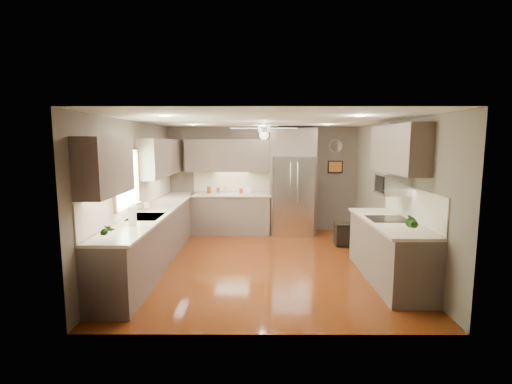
{
  "coord_description": "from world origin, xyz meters",
  "views": [
    {
      "loc": [
        -0.12,
        -6.39,
        2.13
      ],
      "look_at": [
        -0.14,
        0.6,
        1.19
      ],
      "focal_mm": 26.0,
      "sensor_mm": 36.0,
      "label": 1
    }
  ],
  "objects_px": {
    "canister_a": "(209,190)",
    "stool": "(344,234)",
    "potted_plant_left": "(106,230)",
    "refrigerator": "(292,183)",
    "canister_b": "(218,191)",
    "canister_c": "(226,190)",
    "microwave": "(392,184)",
    "soap_bottle": "(147,205)",
    "paper_towel": "(132,216)",
    "potted_plant_right": "(412,222)",
    "bowl": "(248,192)",
    "canister_d": "(241,191)"
  },
  "relations": [
    {
      "from": "refrigerator",
      "to": "paper_towel",
      "type": "bearing_deg",
      "value": -128.53
    },
    {
      "from": "canister_a",
      "to": "stool",
      "type": "distance_m",
      "value": 3.24
    },
    {
      "from": "canister_b",
      "to": "paper_towel",
      "type": "bearing_deg",
      "value": -105.03
    },
    {
      "from": "soap_bottle",
      "to": "canister_d",
      "type": "bearing_deg",
      "value": 53.42
    },
    {
      "from": "microwave",
      "to": "refrigerator",
      "type": "bearing_deg",
      "value": 116.09
    },
    {
      "from": "canister_d",
      "to": "potted_plant_left",
      "type": "height_order",
      "value": "potted_plant_left"
    },
    {
      "from": "microwave",
      "to": "paper_towel",
      "type": "bearing_deg",
      "value": -171.49
    },
    {
      "from": "canister_d",
      "to": "refrigerator",
      "type": "height_order",
      "value": "refrigerator"
    },
    {
      "from": "microwave",
      "to": "soap_bottle",
      "type": "bearing_deg",
      "value": 171.29
    },
    {
      "from": "soap_bottle",
      "to": "bowl",
      "type": "height_order",
      "value": "soap_bottle"
    },
    {
      "from": "potted_plant_right",
      "to": "bowl",
      "type": "height_order",
      "value": "potted_plant_right"
    },
    {
      "from": "canister_d",
      "to": "canister_a",
      "type": "bearing_deg",
      "value": 175.69
    },
    {
      "from": "canister_d",
      "to": "potted_plant_left",
      "type": "bearing_deg",
      "value": -108.85
    },
    {
      "from": "bowl",
      "to": "stool",
      "type": "relative_size",
      "value": 0.49
    },
    {
      "from": "potted_plant_left",
      "to": "refrigerator",
      "type": "bearing_deg",
      "value": 57.73
    },
    {
      "from": "canister_b",
      "to": "stool",
      "type": "distance_m",
      "value": 3.02
    },
    {
      "from": "potted_plant_left",
      "to": "soap_bottle",
      "type": "bearing_deg",
      "value": 93.61
    },
    {
      "from": "refrigerator",
      "to": "potted_plant_left",
      "type": "bearing_deg",
      "value": -122.27
    },
    {
      "from": "canister_c",
      "to": "soap_bottle",
      "type": "height_order",
      "value": "soap_bottle"
    },
    {
      "from": "canister_a",
      "to": "stool",
      "type": "height_order",
      "value": "canister_a"
    },
    {
      "from": "bowl",
      "to": "microwave",
      "type": "bearing_deg",
      "value": -49.51
    },
    {
      "from": "canister_b",
      "to": "refrigerator",
      "type": "xyz_separation_m",
      "value": [
        1.73,
        -0.04,
        0.18
      ]
    },
    {
      "from": "potted_plant_left",
      "to": "refrigerator",
      "type": "distance_m",
      "value": 4.95
    },
    {
      "from": "canister_b",
      "to": "canister_a",
      "type": "bearing_deg",
      "value": 164.65
    },
    {
      "from": "potted_plant_right",
      "to": "bowl",
      "type": "bearing_deg",
      "value": 119.98
    },
    {
      "from": "refrigerator",
      "to": "paper_towel",
      "type": "distance_m",
      "value": 4.22
    },
    {
      "from": "potted_plant_left",
      "to": "paper_towel",
      "type": "relative_size",
      "value": 0.94
    },
    {
      "from": "potted_plant_left",
      "to": "paper_towel",
      "type": "xyz_separation_m",
      "value": [
        0.02,
        0.89,
        0.0
      ]
    },
    {
      "from": "stool",
      "to": "paper_towel",
      "type": "height_order",
      "value": "paper_towel"
    },
    {
      "from": "soap_bottle",
      "to": "bowl",
      "type": "bearing_deg",
      "value": 50.93
    },
    {
      "from": "bowl",
      "to": "stool",
      "type": "distance_m",
      "value": 2.41
    },
    {
      "from": "potted_plant_right",
      "to": "stool",
      "type": "bearing_deg",
      "value": 94.57
    },
    {
      "from": "canister_b",
      "to": "potted_plant_right",
      "type": "distance_m",
      "value": 4.84
    },
    {
      "from": "bowl",
      "to": "microwave",
      "type": "distance_m",
      "value": 3.68
    },
    {
      "from": "paper_towel",
      "to": "canister_c",
      "type": "bearing_deg",
      "value": 72.24
    },
    {
      "from": "canister_d",
      "to": "microwave",
      "type": "height_order",
      "value": "microwave"
    },
    {
      "from": "soap_bottle",
      "to": "paper_towel",
      "type": "bearing_deg",
      "value": -83.06
    },
    {
      "from": "canister_a",
      "to": "paper_towel",
      "type": "relative_size",
      "value": 0.53
    },
    {
      "from": "canister_c",
      "to": "soap_bottle",
      "type": "xyz_separation_m",
      "value": [
        -1.22,
        -2.13,
        0.0
      ]
    },
    {
      "from": "canister_b",
      "to": "canister_c",
      "type": "bearing_deg",
      "value": 4.62
    },
    {
      "from": "canister_d",
      "to": "bowl",
      "type": "height_order",
      "value": "canister_d"
    },
    {
      "from": "canister_a",
      "to": "paper_towel",
      "type": "height_order",
      "value": "paper_towel"
    },
    {
      "from": "canister_c",
      "to": "microwave",
      "type": "xyz_separation_m",
      "value": [
        2.88,
        -2.76,
        0.45
      ]
    },
    {
      "from": "potted_plant_left",
      "to": "stool",
      "type": "xyz_separation_m",
      "value": [
        3.62,
        3.14,
        -0.84
      ]
    },
    {
      "from": "potted_plant_right",
      "to": "canister_a",
      "type": "bearing_deg",
      "value": 128.83
    },
    {
      "from": "soap_bottle",
      "to": "potted_plant_left",
      "type": "distance_m",
      "value": 2.11
    },
    {
      "from": "canister_a",
      "to": "canister_b",
      "type": "xyz_separation_m",
      "value": [
        0.22,
        -0.06,
        -0.01
      ]
    },
    {
      "from": "paper_towel",
      "to": "soap_bottle",
      "type": "bearing_deg",
      "value": 96.94
    },
    {
      "from": "canister_a",
      "to": "stool",
      "type": "relative_size",
      "value": 0.34
    },
    {
      "from": "microwave",
      "to": "stool",
      "type": "height_order",
      "value": "microwave"
    }
  ]
}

